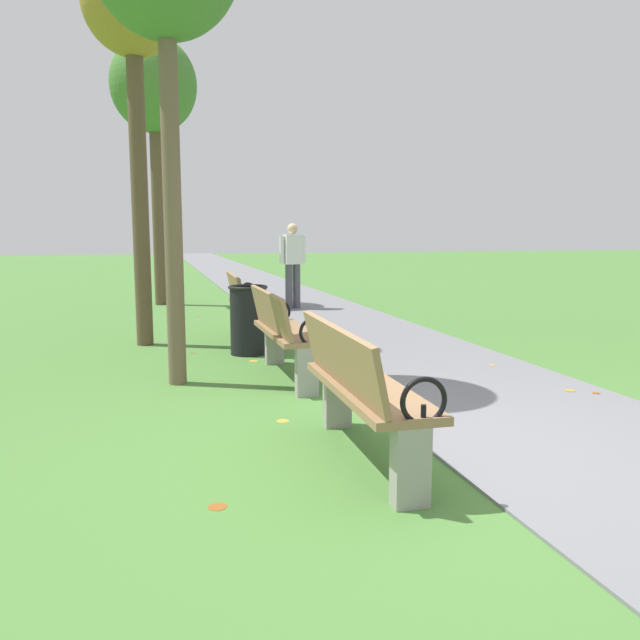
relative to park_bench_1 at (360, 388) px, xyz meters
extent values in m
plane|color=#4C7F38|center=(0.50, 0.05, -0.49)|extent=(80.00, 80.00, 0.00)
cube|color=slate|center=(1.66, 18.05, -0.48)|extent=(2.31, 44.00, 0.02)
cube|color=#93704C|center=(0.05, 0.00, -0.01)|extent=(0.47, 1.61, 0.05)
cube|color=#93704C|center=(-0.14, 0.00, 0.21)|extent=(0.15, 1.60, 0.40)
cube|color=#99968E|center=(0.04, -0.74, -0.26)|extent=(0.20, 0.12, 0.45)
cube|color=#99968E|center=(0.07, 0.74, -0.26)|extent=(0.20, 0.12, 0.45)
torus|color=black|center=(0.10, -0.76, 0.10)|extent=(0.27, 0.03, 0.27)
cylinder|color=black|center=(0.10, -0.76, 0.02)|extent=(0.03, 0.03, 0.12)
torus|color=black|center=(0.13, 0.76, 0.10)|extent=(0.27, 0.03, 0.27)
cylinder|color=black|center=(0.13, 0.76, 0.02)|extent=(0.03, 0.03, 0.12)
cube|color=#93704C|center=(0.05, 2.43, -0.01)|extent=(0.45, 1.60, 0.05)
cube|color=#93704C|center=(-0.14, 2.43, 0.21)|extent=(0.14, 1.60, 0.40)
cube|color=#99968E|center=(0.06, 1.69, -0.26)|extent=(0.20, 0.12, 0.45)
cube|color=#99968E|center=(0.05, 3.17, -0.26)|extent=(0.20, 0.12, 0.45)
torus|color=black|center=(0.12, 1.67, 0.10)|extent=(0.27, 0.03, 0.27)
cylinder|color=black|center=(0.12, 1.67, 0.02)|extent=(0.03, 0.03, 0.12)
torus|color=black|center=(0.11, 3.19, 0.10)|extent=(0.27, 0.03, 0.27)
cylinder|color=black|center=(0.11, 3.19, 0.02)|extent=(0.03, 0.03, 0.12)
cube|color=#93704C|center=(0.05, 5.00, -0.01)|extent=(0.49, 1.61, 0.05)
cube|color=#93704C|center=(-0.14, 5.01, 0.21)|extent=(0.17, 1.60, 0.40)
cube|color=#99968E|center=(0.03, 4.26, -0.26)|extent=(0.20, 0.13, 0.45)
cube|color=#99968E|center=(0.08, 5.74, -0.26)|extent=(0.20, 0.13, 0.45)
torus|color=black|center=(0.09, 4.24, 0.10)|extent=(0.27, 0.04, 0.27)
cylinder|color=black|center=(0.09, 4.24, 0.02)|extent=(0.03, 0.03, 0.12)
torus|color=black|center=(0.14, 5.76, 0.10)|extent=(0.27, 0.04, 0.27)
cylinder|color=black|center=(0.14, 5.76, 0.02)|extent=(0.03, 0.03, 0.12)
cylinder|color=brown|center=(-1.06, 2.48, 1.27)|extent=(0.17, 0.17, 3.50)
cylinder|color=brown|center=(-1.38, 4.82, 1.46)|extent=(0.21, 0.21, 3.89)
cylinder|color=brown|center=(-1.08, 9.58, 1.39)|extent=(0.23, 0.23, 3.75)
ellipsoid|color=#477A33|center=(-1.08, 9.58, 3.86)|extent=(1.68, 1.68, 1.85)
cylinder|color=#4C4C56|center=(1.28, 8.06, -0.04)|extent=(0.14, 0.14, 0.85)
cylinder|color=#4C4C56|center=(1.44, 8.09, -0.04)|extent=(0.14, 0.14, 0.85)
cube|color=white|center=(1.36, 8.07, 0.66)|extent=(0.38, 0.28, 0.56)
sphere|color=beige|center=(1.36, 8.07, 1.05)|extent=(0.20, 0.20, 0.20)
cylinder|color=white|center=(1.14, 8.03, 0.66)|extent=(0.09, 0.09, 0.52)
cylinder|color=white|center=(1.57, 8.11, 0.66)|extent=(0.09, 0.09, 0.52)
cylinder|color=black|center=(-0.15, 3.82, -0.09)|extent=(0.44, 0.44, 0.80)
torus|color=black|center=(-0.15, 3.82, 0.33)|extent=(0.48, 0.48, 0.04)
cylinder|color=#93511E|center=(2.62, 1.02, -0.46)|extent=(0.08, 0.08, 0.00)
cylinder|color=#BC842D|center=(1.17, 5.47, -0.46)|extent=(0.15, 0.15, 0.00)
cylinder|color=brown|center=(-0.81, 4.07, -0.48)|extent=(0.09, 0.09, 0.00)
cylinder|color=#BC842D|center=(2.45, 1.15, -0.46)|extent=(0.13, 0.13, 0.00)
cylinder|color=gold|center=(-0.16, 3.38, -0.48)|extent=(0.12, 0.12, 0.00)
cylinder|color=#93511E|center=(-0.47, 7.46, -0.48)|extent=(0.08, 0.08, 0.00)
cylinder|color=#93511E|center=(-0.98, -0.48, -0.48)|extent=(0.14, 0.14, 0.00)
cylinder|color=#BC842D|center=(-1.37, 7.81, -0.48)|extent=(0.13, 0.13, 0.00)
cylinder|color=gold|center=(2.33, 2.35, -0.46)|extent=(0.07, 0.07, 0.00)
cylinder|color=gold|center=(-0.31, 0.98, -0.48)|extent=(0.11, 0.11, 0.00)
camera|label=1|loc=(-1.29, -3.81, 1.00)|focal=35.76mm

